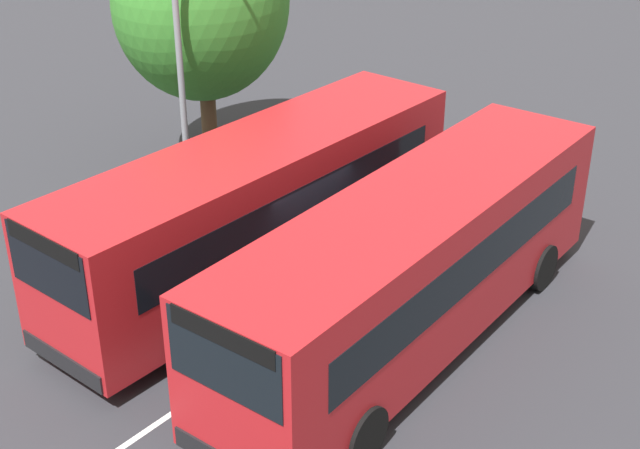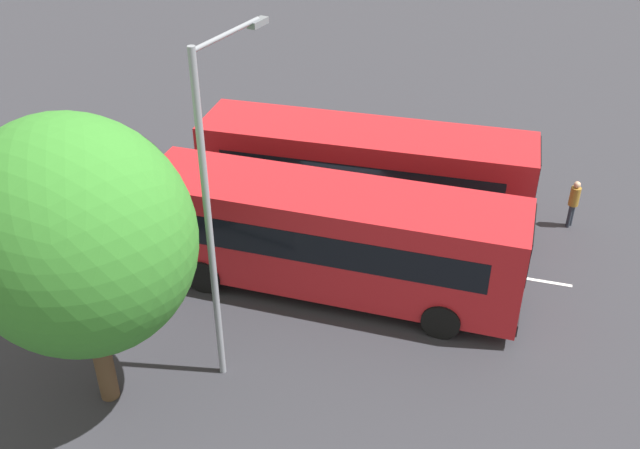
# 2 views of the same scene
# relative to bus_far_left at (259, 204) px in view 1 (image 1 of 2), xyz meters

# --- Properties ---
(ground_plane) EXTENTS (69.24, 69.24, 0.00)m
(ground_plane) POSITION_rel_bus_far_left_xyz_m (-0.15, 2.03, -1.75)
(ground_plane) COLOR #2B2B30
(bus_far_left) EXTENTS (10.74, 3.77, 3.16)m
(bus_far_left) POSITION_rel_bus_far_left_xyz_m (0.00, 0.00, 0.00)
(bus_far_left) COLOR #AD191E
(bus_far_left) RESTS_ON ground
(bus_center_left) EXTENTS (10.69, 3.33, 3.16)m
(bus_center_left) POSITION_rel_bus_far_left_xyz_m (0.47, 3.96, 0.00)
(bus_center_left) COLOR #AD191E
(bus_center_left) RESTS_ON ground
(street_lamp) EXTENTS (0.99, 2.58, 8.27)m
(street_lamp) POSITION_rel_bus_far_left_xyz_m (-2.01, -3.59, 3.00)
(street_lamp) COLOR gray
(street_lamp) RESTS_ON ground
(depot_tree) EXTENTS (5.02, 4.52, 7.15)m
(depot_tree) POSITION_rel_bus_far_left_xyz_m (-4.51, -5.07, 2.76)
(depot_tree) COLOR #4C3823
(depot_tree) RESTS_ON ground
(lane_stripe_outer_left) EXTENTS (14.06, 1.71, 0.01)m
(lane_stripe_outer_left) POSITION_rel_bus_far_left_xyz_m (-0.15, 2.03, -1.74)
(lane_stripe_outer_left) COLOR silver
(lane_stripe_outer_left) RESTS_ON ground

